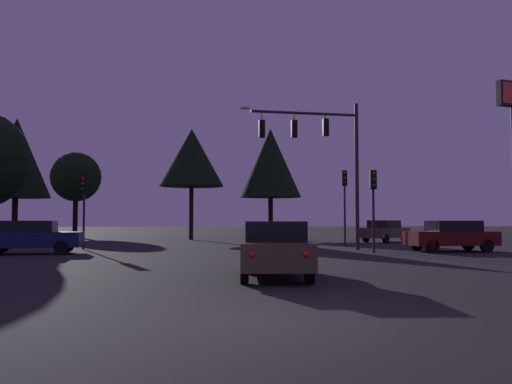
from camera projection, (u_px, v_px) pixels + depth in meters
The scene contains 13 objects.
ground_plane at pixel (217, 245), 31.97m from camera, with size 168.00×168.00×0.00m, color black.
traffic_signal_mast_arm at pixel (322, 147), 26.39m from camera, with size 6.33×0.67×7.70m.
traffic_light_corner_left at pixel (373, 194), 23.83m from camera, with size 0.32×0.36×3.89m.
traffic_light_corner_right at pixel (345, 193), 29.64m from camera, with size 0.34×0.38×4.45m.
traffic_light_median at pixel (84, 197), 27.00m from camera, with size 0.35×0.38×3.92m.
car_nearside_lane at pixel (274, 248), 13.71m from camera, with size 2.15×4.29×1.52m.
car_crossing_left at pixel (451, 235), 24.92m from camera, with size 4.25×1.88×1.52m.
car_crossing_right at pixel (30, 237), 23.15m from camera, with size 4.57×2.16×1.52m.
car_far_lane at pixel (385, 231), 35.38m from camera, with size 4.12×3.83×1.52m.
tree_behind_sign at pixel (16, 158), 38.64m from camera, with size 5.08×5.08×9.33m.
tree_left_far at pixel (192, 158), 40.04m from camera, with size 5.06×5.06×8.76m.
tree_center_horizon at pixel (76, 177), 47.59m from camera, with size 4.62×4.62×7.88m.
tree_right_cluster at pixel (271, 163), 42.43m from camera, with size 5.09×5.09×9.20m.
Camera 1 is at (-1.44, -7.66, 1.56)m, focal length 35.67 mm.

